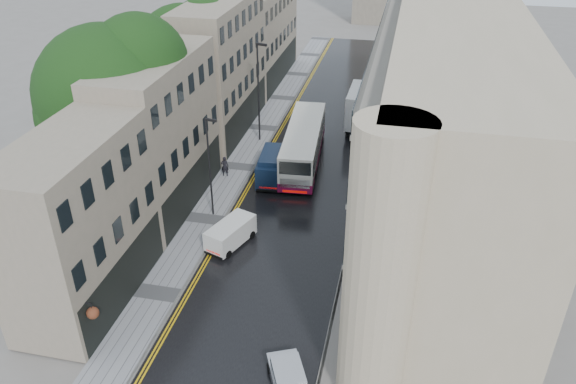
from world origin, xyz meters
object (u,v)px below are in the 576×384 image
at_px(lamp_post_near, 210,169).
at_px(tree_near, 111,118).
at_px(white_lorry, 348,113).
at_px(white_van, 209,240).
at_px(navy_van, 258,174).
at_px(pedestrian, 225,166).
at_px(lamp_post_far, 258,93).
at_px(tree_far, 185,71).
at_px(cream_bus, 283,162).

bearing_deg(lamp_post_near, tree_near, -171.18).
bearing_deg(white_lorry, white_van, -106.44).
height_order(white_van, navy_van, navy_van).
relative_size(navy_van, pedestrian, 2.90).
bearing_deg(lamp_post_far, lamp_post_near, -73.08).
height_order(white_lorry, lamp_post_far, lamp_post_far).
relative_size(white_lorry, navy_van, 1.54).
relative_size(navy_van, lamp_post_far, 0.56).
bearing_deg(lamp_post_near, lamp_post_far, 99.58).
relative_size(white_van, pedestrian, 2.19).
xyz_separation_m(tree_far, white_lorry, (14.36, 3.56, -4.20)).
bearing_deg(lamp_post_near, white_lorry, 74.83).
distance_m(white_lorry, navy_van, 13.39).
distance_m(tree_near, lamp_post_far, 15.01).
bearing_deg(tree_near, lamp_post_far, 61.90).
height_order(tree_far, cream_bus, tree_far).
bearing_deg(cream_bus, tree_near, -154.66).
relative_size(tree_far, cream_bus, 1.05).
relative_size(tree_near, lamp_post_near, 1.86).
height_order(cream_bus, white_lorry, white_lorry).
bearing_deg(white_lorry, tree_far, -165.28).
xyz_separation_m(tree_far, cream_bus, (10.50, -6.78, -4.60)).
distance_m(tree_far, navy_van, 13.30).
distance_m(cream_bus, lamp_post_far, 8.39).
relative_size(cream_bus, white_lorry, 1.54).
xyz_separation_m(navy_van, lamp_post_near, (-2.16, -4.48, 2.57)).
bearing_deg(pedestrian, navy_van, 148.65).
relative_size(tree_near, white_van, 3.70).
height_order(pedestrian, lamp_post_far, lamp_post_far).
relative_size(white_van, navy_van, 0.76).
height_order(cream_bus, white_van, cream_bus).
bearing_deg(tree_far, white_van, -65.43).
relative_size(tree_near, pedestrian, 8.10).
distance_m(white_van, pedestrian, 10.20).
bearing_deg(cream_bus, lamp_post_near, -125.76).
bearing_deg(pedestrian, white_lorry, -136.98).
relative_size(white_van, lamp_post_far, 0.42).
distance_m(tree_near, white_van, 11.07).
xyz_separation_m(white_lorry, lamp_post_near, (-7.68, -16.66, 1.82)).
height_order(tree_far, white_van, tree_far).
xyz_separation_m(pedestrian, lamp_post_near, (0.95, -5.78, 2.88)).
bearing_deg(pedestrian, lamp_post_near, 90.77).
height_order(tree_near, tree_far, tree_near).
bearing_deg(lamp_post_far, cream_bus, -43.99).
distance_m(cream_bus, white_lorry, 11.05).
height_order(tree_near, cream_bus, tree_near).
xyz_separation_m(tree_near, lamp_post_far, (6.98, 13.08, -2.35)).
xyz_separation_m(tree_near, cream_bus, (10.80, 6.22, -5.31)).
height_order(tree_near, navy_van, tree_near).
height_order(white_lorry, navy_van, white_lorry).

